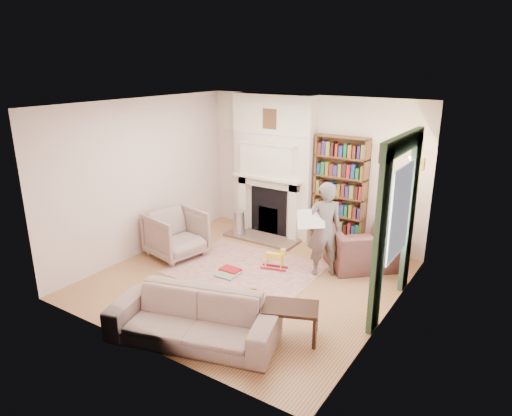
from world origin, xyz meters
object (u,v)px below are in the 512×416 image
Objects in this scene: armchair_left at (176,234)px; coffee_table at (290,322)px; sofa at (193,318)px; man_reading at (324,230)px; rocking_horse at (274,259)px; armchair_reading at (362,248)px; paraffin_heater at (239,224)px; bookcase at (340,187)px.

coffee_table is at bearing -99.38° from armchair_left.
armchair_left is 1.32× the size of coffee_table.
man_reading reaches higher than sofa.
armchair_left is 1.86m from rocking_horse.
man_reading is (-0.45, -0.60, 0.43)m from armchair_reading.
rocking_horse is (1.79, 0.47, -0.22)m from armchair_left.
paraffin_heater is at bearing 99.65° from sofa.
bookcase is 3.41m from coffee_table.
man_reading is at bearing -77.13° from bookcase.
armchair_left is 2.73m from sofa.
armchair_reading is 3.37m from sofa.
man_reading is at bearing 10.02° from armchair_reading.
paraffin_heater is at bearing -4.53° from armchair_left.
rocking_horse is (-1.20, 1.63, -0.03)m from coffee_table.
sofa is at bearing -93.92° from bookcase.
bookcase is at bearing 19.50° from paraffin_heater.
bookcase reaches higher than sofa.
armchair_reading is at bearing 56.15° from sofa.
armchair_reading is 1.22× the size of armchair_left.
bookcase is 0.87× the size of sofa.
sofa reaches higher than coffee_table.
bookcase is 3.14m from armchair_left.
bookcase is 4.14× the size of rocking_horse.
armchair_left is 2.06× the size of rocking_horse.
armchair_reading reaches higher than coffee_table.
paraffin_heater is (-2.15, 0.64, -0.52)m from man_reading.
man_reading is 2.03m from coffee_table.
bookcase reaches higher than coffee_table.
armchair_reading is at bearing -166.89° from man_reading.
sofa is 4.77× the size of rocking_horse.
coffee_table is 1.27× the size of paraffin_heater.
sofa is 3.87× the size of paraffin_heater.
sofa is 2.72m from man_reading.
armchair_reading is 2.60m from paraffin_heater.
paraffin_heater is at bearing -160.50° from bookcase.
armchair_reading is at bearing -0.84° from paraffin_heater.
coffee_table is (1.00, 0.71, -0.09)m from sofa.
man_reading is at bearing -16.52° from paraffin_heater.
armchair_reading is 3.29m from armchair_left.
armchair_left is at bearing 179.44° from rocking_horse.
rocking_horse is (-0.77, -0.28, -0.60)m from man_reading.
man_reading is 1.01m from rocking_horse.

